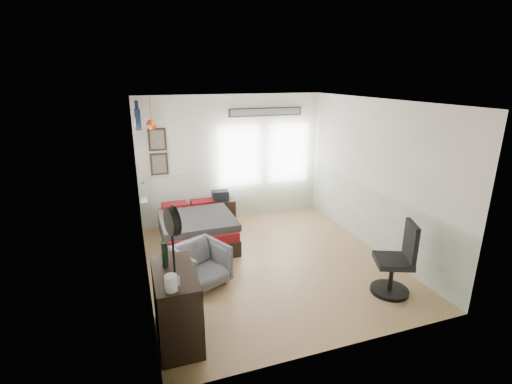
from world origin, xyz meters
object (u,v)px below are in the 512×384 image
Objects in this scene: nightstand at (221,212)px; task_chair at (397,265)px; dresser at (177,305)px; armchair at (202,265)px; bed at (196,228)px.

task_chair reaches higher than nightstand.
armchair is at bearing 65.23° from dresser.
task_chair is at bearing -48.85° from armchair.
dresser reaches higher than armchair.
dresser is 1.84× the size of nightstand.
task_chair is (2.44, -2.69, 0.17)m from bed.
armchair is 1.31× the size of nightstand.
bed is 2.74m from dresser.
armchair reaches higher than nightstand.
bed is 3.63m from task_chair.
bed is 0.98m from nightstand.
armchair is (0.52, 1.12, -0.13)m from dresser.
nightstand is at bearing 140.27° from task_chair.
bed is 1.54m from armchair.
dresser reaches higher than nightstand.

